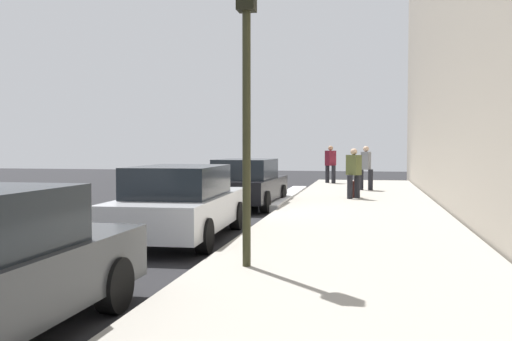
% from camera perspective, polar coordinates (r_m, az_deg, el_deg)
% --- Properties ---
extents(ground_plane, '(56.00, 56.00, 0.00)m').
position_cam_1_polar(ground_plane, '(16.53, -1.14, -4.18)').
color(ground_plane, black).
extents(sidewalk, '(28.00, 4.60, 0.15)m').
position_cam_1_polar(sidewalk, '(16.16, 10.41, -4.10)').
color(sidewalk, '#A39E93').
rests_on(sidewalk, ground).
extents(lane_stripe_centre, '(28.00, 0.14, 0.01)m').
position_cam_1_polar(lane_stripe_centre, '(17.48, -11.47, -3.85)').
color(lane_stripe_centre, gold).
rests_on(lane_stripe_centre, ground).
extents(snow_bank_curb, '(7.98, 0.56, 0.22)m').
position_cam_1_polar(snow_bank_curb, '(20.21, 3.13, -2.66)').
color(snow_bank_curb, white).
rests_on(snow_bank_curb, ground).
extents(parked_car_silver, '(4.85, 2.03, 1.51)m').
position_cam_1_polar(parked_car_silver, '(11.66, -7.51, -3.21)').
color(parked_car_silver, black).
rests_on(parked_car_silver, ground).
extents(parked_car_black, '(4.36, 2.00, 1.51)m').
position_cam_1_polar(parked_car_black, '(17.60, -0.91, -1.30)').
color(parked_car_black, black).
rests_on(parked_car_black, ground).
extents(pedestrian_grey_coat, '(0.54, 0.57, 1.77)m').
position_cam_1_polar(pedestrian_grey_coat, '(23.19, 10.97, 0.39)').
color(pedestrian_grey_coat, black).
rests_on(pedestrian_grey_coat, sidewalk).
extents(pedestrian_olive_coat, '(0.51, 0.53, 1.69)m').
position_cam_1_polar(pedestrian_olive_coat, '(19.34, 9.78, -0.13)').
color(pedestrian_olive_coat, black).
rests_on(pedestrian_olive_coat, sidewalk).
extents(pedestrian_burgundy_coat, '(0.57, 0.53, 1.79)m').
position_cam_1_polar(pedestrian_burgundy_coat, '(27.40, 7.49, 0.74)').
color(pedestrian_burgundy_coat, black).
rests_on(pedestrian_burgundy_coat, sidewalk).
extents(traffic_light_pole, '(0.35, 0.26, 4.40)m').
position_cam_1_polar(traffic_light_pole, '(8.35, -0.95, 10.82)').
color(traffic_light_pole, '#2D2D19').
rests_on(traffic_light_pole, sidewalk).
extents(rolling_suitcase, '(0.34, 0.22, 0.92)m').
position_cam_1_polar(rolling_suitcase, '(19.77, 9.83, -1.86)').
color(rolling_suitcase, '#471E19').
rests_on(rolling_suitcase, sidewalk).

